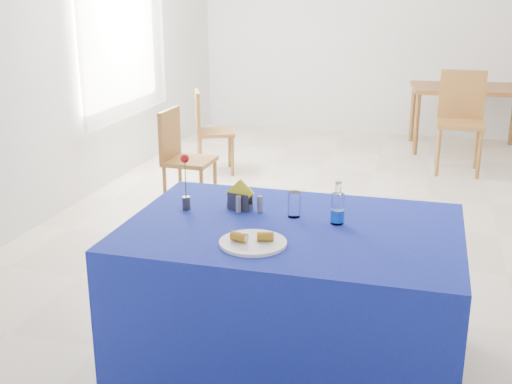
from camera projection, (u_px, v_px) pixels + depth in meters
floor at (356, 222)px, 5.32m from camera, size 7.00×7.00×0.00m
room_shell at (367, 2)px, 4.79m from camera, size 7.00×7.00×7.00m
window_pane at (118, 20)px, 6.20m from camera, size 0.04×1.50×1.60m
curtain at (124, 20)px, 6.18m from camera, size 0.04×1.75×1.85m
plate at (253, 243)px, 2.85m from camera, size 0.30×0.30×0.01m
drinking_glass at (294, 204)px, 3.18m from camera, size 0.06×0.06×0.13m
salt_shaker at (238, 204)px, 3.25m from camera, size 0.03×0.03×0.08m
pepper_shaker at (260, 204)px, 3.25m from camera, size 0.03×0.03×0.08m
blue_table at (291, 297)px, 3.20m from camera, size 1.60×1.10×0.76m
water_bottle at (337, 210)px, 3.09m from camera, size 0.07×0.07×0.21m
napkin_holder at (240, 200)px, 3.29m from camera, size 0.15×0.08×0.16m
rose_vase at (186, 184)px, 3.26m from camera, size 0.05×0.05×0.29m
oak_table at (469, 93)px, 7.49m from camera, size 1.38×0.97×0.76m
chair_bg_left at (461, 114)px, 6.65m from camera, size 0.47×0.47×1.04m
chair_win_a at (181, 152)px, 5.49m from camera, size 0.40×0.40×0.87m
chair_win_b at (207, 126)px, 6.60m from camera, size 0.50×0.50×0.86m
banana_pieces at (252, 237)px, 2.84m from camera, size 0.19×0.10×0.04m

